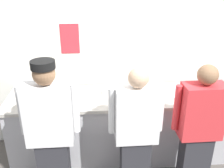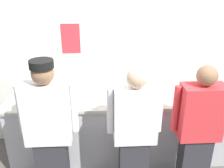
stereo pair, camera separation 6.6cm
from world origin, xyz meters
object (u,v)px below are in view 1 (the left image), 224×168
Objects in this scene: sheet_tray at (173,93)px; ramekin_red_sauce at (42,102)px; plate_stack_rear at (143,91)px; mixing_bowl_steel at (77,95)px; chef_center at (136,133)px; chef_near_left at (51,133)px; ramekin_orange_sauce at (106,92)px; squeeze_bottle_primary at (51,98)px; plate_stack_front at (198,86)px; chef_far_right at (199,130)px; ramekin_green_sauce at (128,100)px; ramekin_yellow_sauce at (23,100)px.

sheet_tray is 5.56× the size of ramekin_red_sauce.
plate_stack_rear is 0.64× the size of mixing_bowl_steel.
mixing_bowl_steel is at bearing 134.81° from chef_center.
plate_stack_rear is (1.11, 0.77, 0.07)m from chef_near_left.
plate_stack_rear is at bearing -4.53° from ramekin_orange_sauce.
plate_stack_rear reaches higher than ramekin_red_sauce.
ramekin_red_sauce is at bearing 162.50° from squeeze_bottle_primary.
mixing_bowl_steel reaches higher than sheet_tray.
squeeze_bottle_primary reaches higher than plate_stack_front.
chef_center is (0.89, 0.01, -0.06)m from chef_near_left.
chef_far_right is 15.03× the size of ramekin_green_sauce.
squeeze_bottle_primary is at bearing 151.40° from chef_center.
chef_far_right is at bearing -36.50° from ramekin_green_sauce.
chef_far_right is 1.85m from ramekin_red_sauce.
sheet_tray is at bearing -5.33° from ramekin_orange_sauce.
plate_stack_front is 1.84× the size of ramekin_green_sauce.
plate_stack_front reaches higher than ramekin_green_sauce.
ramekin_orange_sauce is 1.22× the size of ramekin_red_sauce.
plate_stack_rear is 1.30m from ramekin_red_sauce.
mixing_bowl_steel is 4.51× the size of ramekin_yellow_sauce.
squeeze_bottle_primary is at bearing -170.68° from plate_stack_front.
ramekin_orange_sauce is at bearing 7.88° from ramekin_yellow_sauce.
ramekin_green_sauce is (1.30, -0.13, -0.00)m from ramekin_yellow_sauce.
ramekin_yellow_sauce is (-1.54, -0.11, -0.01)m from plate_stack_rear.
chef_far_right is 19.53× the size of ramekin_yellow_sauce.
chef_far_right is at bearing -57.92° from plate_stack_rear.
ramekin_green_sauce is 1.20× the size of ramekin_red_sauce.
ramekin_red_sauce reaches higher than ramekin_green_sauce.
ramekin_yellow_sauce is (-2.32, -0.18, -0.02)m from plate_stack_front.
plate_stack_front is 1.27m from ramekin_orange_sauce.
ramekin_yellow_sauce reaches higher than ramekin_orange_sauce.
chef_far_right is at bearing -110.40° from plate_stack_front.
ramekin_yellow_sauce is at bearing 162.08° from chef_far_right.
ramekin_green_sauce is (0.88, 0.53, 0.06)m from chef_near_left.
chef_far_right is 14.80× the size of ramekin_orange_sauce.
chef_far_right reaches higher than chef_center.
mixing_bowl_steel is 0.43m from ramekin_red_sauce.
chef_far_right reaches higher than plate_stack_rear.
sheet_tray is 1.94m from ramekin_yellow_sauce.
chef_near_left is at bearing -155.98° from plate_stack_front.
sheet_tray is 4.64× the size of ramekin_green_sauce.
ramekin_green_sauce reaches higher than sheet_tray.
ramekin_yellow_sauce is at bearing 159.75° from squeeze_bottle_primary.
ramekin_red_sauce is at bearing -21.54° from ramekin_yellow_sauce.
chef_near_left reaches higher than chef_center.
chef_near_left is at bearing -179.52° from chef_center.
mixing_bowl_steel is at bearing 26.13° from squeeze_bottle_primary.
chef_center is at bearing -45.19° from mixing_bowl_steel.
ramekin_red_sauce is (-0.41, -0.11, -0.03)m from mixing_bowl_steel.
chef_center is 0.95m from sheet_tray.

